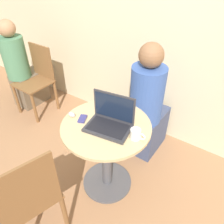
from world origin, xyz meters
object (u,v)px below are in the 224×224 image
cell_phone (83,119)px  person_seated (147,111)px  chair_empty (28,198)px  laptop (110,120)px

cell_phone → person_seated: size_ratio=0.09×
cell_phone → chair_empty: bearing=-87.7°
person_seated → cell_phone: bearing=-111.7°
laptop → person_seated: bearing=86.8°
cell_phone → person_seated: 0.72m
chair_empty → person_seated: 1.28m
laptop → person_seated: size_ratio=0.30×
laptop → chair_empty: bearing=-106.5°
cell_phone → chair_empty: size_ratio=0.12×
laptop → cell_phone: size_ratio=3.40×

